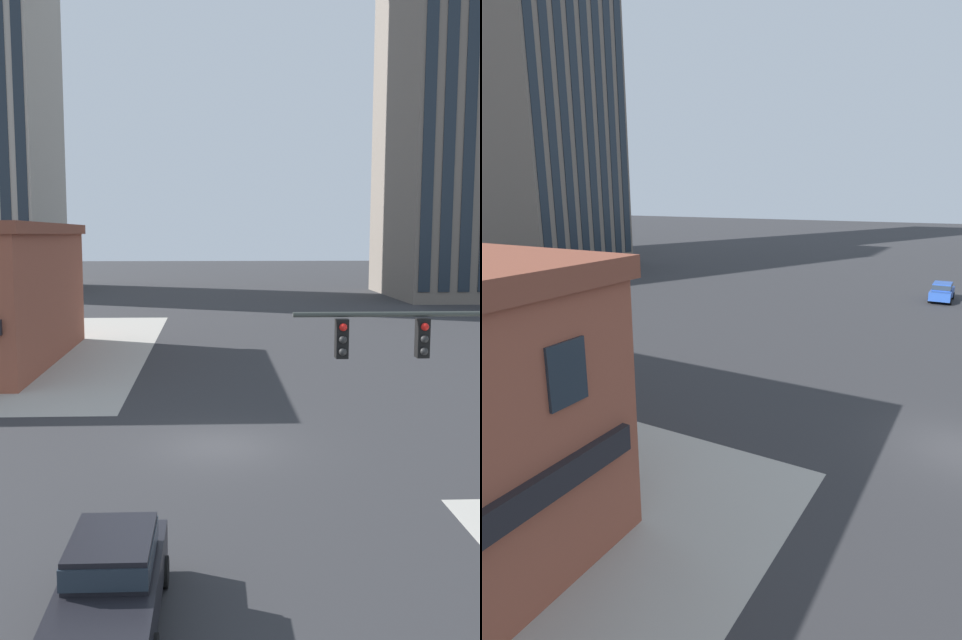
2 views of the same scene
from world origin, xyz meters
TOP-DOWN VIEW (x-y plane):
  - ground_plane at (0.00, 0.00)m, footprint 320.00×320.00m
  - car_main_northbound_near at (-2.09, -10.57)m, footprint 1.90×4.40m

SIDE VIEW (x-z plane):
  - ground_plane at x=0.00m, z-range 0.00..0.00m
  - car_main_northbound_near at x=-2.09m, z-range 0.08..1.76m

